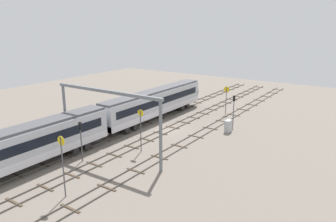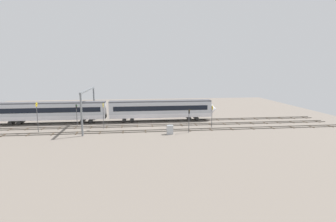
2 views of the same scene
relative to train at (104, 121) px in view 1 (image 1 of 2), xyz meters
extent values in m
plane|color=slate|center=(7.81, -5.00, -2.66)|extent=(100.75, 100.75, 0.00)
cube|color=#59544C|center=(7.81, -10.71, -2.58)|extent=(84.75, 0.07, 0.16)
cube|color=#59544C|center=(7.81, -9.27, -2.58)|extent=(84.75, 0.07, 0.16)
cube|color=#473828|center=(-14.49, -9.99, -2.62)|extent=(0.24, 2.40, 0.08)
cube|color=#473828|center=(-10.03, -9.99, -2.62)|extent=(0.24, 2.40, 0.08)
cube|color=#473828|center=(-5.57, -9.99, -2.62)|extent=(0.24, 2.40, 0.08)
cube|color=#473828|center=(-1.11, -9.99, -2.62)|extent=(0.24, 2.40, 0.08)
cube|color=#473828|center=(3.35, -9.99, -2.62)|extent=(0.24, 2.40, 0.08)
cube|color=#473828|center=(7.81, -9.99, -2.62)|extent=(0.24, 2.40, 0.08)
cube|color=#473828|center=(12.27, -9.99, -2.62)|extent=(0.24, 2.40, 0.08)
cube|color=#473828|center=(16.73, -9.99, -2.62)|extent=(0.24, 2.40, 0.08)
cube|color=#473828|center=(21.19, -9.99, -2.62)|extent=(0.24, 2.40, 0.08)
cube|color=#473828|center=(25.65, -9.99, -2.62)|extent=(0.24, 2.40, 0.08)
cube|color=#473828|center=(30.11, -9.99, -2.62)|extent=(0.24, 2.40, 0.08)
cube|color=#473828|center=(34.58, -9.99, -2.62)|extent=(0.24, 2.40, 0.08)
cube|color=#473828|center=(39.04, -9.99, -2.62)|extent=(0.24, 2.40, 0.08)
cube|color=#473828|center=(43.50, -9.99, -2.62)|extent=(0.24, 2.40, 0.08)
cube|color=#473828|center=(47.96, -9.99, -2.62)|extent=(0.24, 2.40, 0.08)
cube|color=#59544C|center=(7.81, -5.71, -2.58)|extent=(84.75, 0.07, 0.16)
cube|color=#59544C|center=(7.81, -4.28, -2.58)|extent=(84.75, 0.07, 0.16)
cube|color=#473828|center=(-16.63, -5.00, -2.62)|extent=(0.24, 2.40, 0.08)
cube|color=#473828|center=(-13.38, -5.00, -2.62)|extent=(0.24, 2.40, 0.08)
cube|color=#473828|center=(-10.12, -5.00, -2.62)|extent=(0.24, 2.40, 0.08)
cube|color=#473828|center=(-6.86, -5.00, -2.62)|extent=(0.24, 2.40, 0.08)
cube|color=#473828|center=(-3.60, -5.00, -2.62)|extent=(0.24, 2.40, 0.08)
cube|color=#473828|center=(-0.34, -5.00, -2.62)|extent=(0.24, 2.40, 0.08)
cube|color=#473828|center=(2.92, -5.00, -2.62)|extent=(0.24, 2.40, 0.08)
cube|color=#473828|center=(6.18, -5.00, -2.62)|extent=(0.24, 2.40, 0.08)
cube|color=#473828|center=(9.44, -5.00, -2.62)|extent=(0.24, 2.40, 0.08)
cube|color=#473828|center=(12.70, -5.00, -2.62)|extent=(0.24, 2.40, 0.08)
cube|color=#473828|center=(15.96, -5.00, -2.62)|extent=(0.24, 2.40, 0.08)
cube|color=#473828|center=(19.22, -5.00, -2.62)|extent=(0.24, 2.40, 0.08)
cube|color=#473828|center=(22.48, -5.00, -2.62)|extent=(0.24, 2.40, 0.08)
cube|color=#473828|center=(25.74, -5.00, -2.62)|extent=(0.24, 2.40, 0.08)
cube|color=#473828|center=(29.00, -5.00, -2.62)|extent=(0.24, 2.40, 0.08)
cube|color=#473828|center=(32.26, -5.00, -2.62)|extent=(0.24, 2.40, 0.08)
cube|color=#473828|center=(35.52, -5.00, -2.62)|extent=(0.24, 2.40, 0.08)
cube|color=#473828|center=(38.78, -5.00, -2.62)|extent=(0.24, 2.40, 0.08)
cube|color=#473828|center=(42.04, -5.00, -2.62)|extent=(0.24, 2.40, 0.08)
cube|color=#473828|center=(45.30, -5.00, -2.62)|extent=(0.24, 2.40, 0.08)
cube|color=#473828|center=(48.56, -5.00, -2.62)|extent=(0.24, 2.40, 0.08)
cube|color=#59544C|center=(7.81, -0.72, -2.58)|extent=(84.75, 0.07, 0.16)
cube|color=#59544C|center=(7.81, 0.72, -2.58)|extent=(84.75, 0.07, 0.16)
cube|color=#473828|center=(-13.38, 0.00, -2.62)|extent=(0.24, 2.40, 0.08)
cube|color=#473828|center=(-10.12, 0.00, -2.62)|extent=(0.24, 2.40, 0.08)
cube|color=#473828|center=(-6.86, 0.00, -2.62)|extent=(0.24, 2.40, 0.08)
cube|color=#473828|center=(-3.60, 0.00, -2.62)|extent=(0.24, 2.40, 0.08)
cube|color=#473828|center=(-0.34, 0.00, -2.62)|extent=(0.24, 2.40, 0.08)
cube|color=#473828|center=(2.92, 0.00, -2.62)|extent=(0.24, 2.40, 0.08)
cube|color=#473828|center=(6.18, 0.00, -2.62)|extent=(0.24, 2.40, 0.08)
cube|color=#473828|center=(9.44, 0.00, -2.62)|extent=(0.24, 2.40, 0.08)
cube|color=#473828|center=(12.70, 0.00, -2.62)|extent=(0.24, 2.40, 0.08)
cube|color=#473828|center=(15.96, 0.00, -2.62)|extent=(0.24, 2.40, 0.08)
cube|color=#473828|center=(19.22, 0.00, -2.62)|extent=(0.24, 2.40, 0.08)
cube|color=#473828|center=(22.48, 0.00, -2.62)|extent=(0.24, 2.40, 0.08)
cube|color=#473828|center=(25.74, 0.00, -2.62)|extent=(0.24, 2.40, 0.08)
cube|color=#473828|center=(29.00, 0.00, -2.62)|extent=(0.24, 2.40, 0.08)
cube|color=#473828|center=(32.26, 0.00, -2.62)|extent=(0.24, 2.40, 0.08)
cube|color=#473828|center=(35.52, 0.00, -2.62)|extent=(0.24, 2.40, 0.08)
cube|color=#473828|center=(38.78, 0.00, -2.62)|extent=(0.24, 2.40, 0.08)
cube|color=#473828|center=(42.04, 0.00, -2.62)|extent=(0.24, 2.40, 0.08)
cube|color=#473828|center=(45.30, 0.00, -2.62)|extent=(0.24, 2.40, 0.08)
cube|color=#473828|center=(48.56, 0.00, -2.62)|extent=(0.24, 2.40, 0.08)
cube|color=#B7BCC6|center=(11.80, 0.00, 0.20)|extent=(24.00, 2.90, 3.60)
cube|color=silver|center=(11.80, 0.00, -1.15)|extent=(24.00, 2.94, 0.90)
cube|color=#4C4C51|center=(11.80, 0.00, 2.15)|extent=(24.00, 2.50, 0.30)
cube|color=black|center=(11.80, -1.46, 0.63)|extent=(22.00, 0.04, 1.10)
cube|color=black|center=(11.80, 1.46, 0.63)|extent=(22.00, 0.04, 1.10)
cylinder|color=black|center=(3.22, 0.00, -2.05)|extent=(0.90, 2.70, 0.90)
cylinder|color=black|center=(5.02, 0.00, -2.05)|extent=(0.90, 2.70, 0.90)
cylinder|color=black|center=(18.58, 0.00, -2.05)|extent=(0.90, 2.70, 0.90)
cylinder|color=black|center=(20.38, 0.00, -2.05)|extent=(0.90, 2.70, 0.90)
cube|color=#B7BCC6|center=(-13.00, 0.00, 0.20)|extent=(24.00, 2.90, 3.60)
cube|color=silver|center=(-13.00, 0.00, -1.15)|extent=(24.00, 2.94, 0.90)
cube|color=#4C4C51|center=(-13.00, 0.00, 2.15)|extent=(24.00, 2.50, 0.30)
cube|color=black|center=(-13.00, -1.46, 0.63)|extent=(22.00, 0.04, 1.10)
cube|color=black|center=(-13.00, 1.46, 0.63)|extent=(22.00, 0.04, 1.10)
cylinder|color=black|center=(-6.22, 0.00, -2.05)|extent=(0.90, 2.70, 0.90)
cylinder|color=black|center=(-4.42, 0.00, -2.05)|extent=(0.90, 2.70, 0.90)
cone|color=silver|center=(24.60, 0.00, 0.02)|extent=(1.60, 3.24, 3.24)
cylinder|color=slate|center=(-4.03, -12.27, 1.25)|extent=(0.36, 0.36, 7.81)
cylinder|color=slate|center=(-4.03, 2.99, 1.25)|extent=(0.36, 0.36, 7.81)
cube|color=slate|center=(-4.03, -4.64, 5.32)|extent=(0.40, 15.86, 0.35)
cylinder|color=#4C4C51|center=(21.96, -8.15, -0.31)|extent=(0.12, 0.12, 4.70)
cylinder|color=yellow|center=(22.00, -8.15, 1.60)|extent=(0.05, 1.00, 1.00)
cube|color=black|center=(22.03, -8.15, 1.60)|extent=(0.02, 0.45, 0.12)
cylinder|color=#4C4C51|center=(-0.74, -6.93, 0.03)|extent=(0.12, 0.12, 5.38)
cylinder|color=yellow|center=(-0.70, -6.93, 2.33)|extent=(0.05, 0.88, 0.88)
cube|color=black|center=(-0.67, -6.93, 2.33)|extent=(0.02, 0.39, 0.12)
cylinder|color=#4C4C51|center=(-13.35, -8.01, 0.29)|extent=(0.12, 0.12, 5.90)
cylinder|color=yellow|center=(-13.31, -8.01, 2.85)|extent=(0.05, 0.88, 0.88)
cube|color=black|center=(-13.28, -8.01, 2.85)|extent=(0.02, 0.40, 0.12)
cylinder|color=#4C4C51|center=(16.23, -11.98, -0.77)|extent=(0.14, 0.14, 3.77)
cube|color=black|center=(16.23, -11.98, 1.56)|extent=(0.20, 0.32, 0.90)
sphere|color=yellow|center=(16.34, -11.98, 1.76)|extent=(0.20, 0.20, 0.20)
sphere|color=#262626|center=(16.34, -11.98, 1.36)|extent=(0.20, 0.20, 0.20)
cylinder|color=#4C4C51|center=(-6.89, -3.10, -0.73)|extent=(0.14, 0.14, 3.85)
cube|color=black|center=(-6.89, -3.10, 1.64)|extent=(0.20, 0.32, 0.90)
sphere|color=green|center=(-6.78, -3.10, 1.84)|extent=(0.20, 0.20, 0.20)
sphere|color=#262626|center=(-6.78, -3.10, 1.44)|extent=(0.20, 0.20, 0.20)
cube|color=#B2B7BC|center=(12.37, -12.84, -1.77)|extent=(1.24, 0.72, 1.78)
cube|color=#333333|center=(13.00, -12.84, -1.50)|extent=(0.02, 0.50, 0.24)
camera|label=1|loc=(-30.63, -31.07, 12.96)|focal=34.99mm
camera|label=2|loc=(6.06, -62.14, 10.05)|focal=28.45mm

